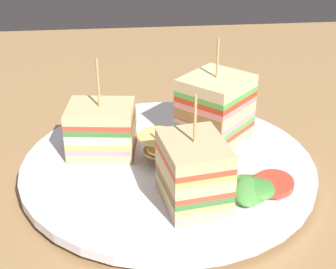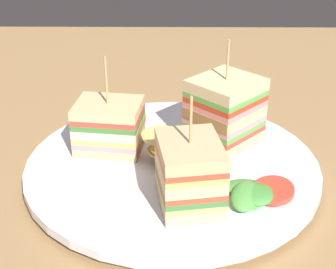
# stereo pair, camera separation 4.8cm
# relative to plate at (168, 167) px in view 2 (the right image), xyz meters

# --- Properties ---
(ground_plane) EXTENTS (1.06, 0.93, 0.02)m
(ground_plane) POSITION_rel_plate_xyz_m (0.00, 0.00, -0.02)
(ground_plane) COLOR #A27B4D
(plate) EXTENTS (0.29, 0.29, 0.02)m
(plate) POSITION_rel_plate_xyz_m (0.00, 0.00, 0.00)
(plate) COLOR white
(plate) RESTS_ON ground_plane
(sandwich_wedge_0) EXTENTS (0.07, 0.06, 0.10)m
(sandwich_wedge_0) POSITION_rel_plate_xyz_m (0.07, 0.01, 0.04)
(sandwich_wedge_0) COLOR #D6B486
(sandwich_wedge_0) RESTS_ON plate
(sandwich_wedge_1) EXTENTS (0.09, 0.09, 0.11)m
(sandwich_wedge_1) POSITION_rel_plate_xyz_m (-0.04, 0.05, 0.04)
(sandwich_wedge_1) COLOR #E2BD80
(sandwich_wedge_1) RESTS_ON plate
(sandwich_wedge_2) EXTENTS (0.06, 0.07, 0.10)m
(sandwich_wedge_2) POSITION_rel_plate_xyz_m (-0.03, -0.06, 0.03)
(sandwich_wedge_2) COLOR #D7B77D
(sandwich_wedge_2) RESTS_ON plate
(chip_pile) EXTENTS (0.06, 0.08, 0.03)m
(chip_pile) POSITION_rel_plate_xyz_m (0.01, 0.00, 0.02)
(chip_pile) COLOR #D7BA63
(chip_pile) RESTS_ON plate
(salad_garnish) EXTENTS (0.06, 0.06, 0.02)m
(salad_garnish) POSITION_rel_plate_xyz_m (0.06, 0.07, 0.01)
(salad_garnish) COLOR #488D3C
(salad_garnish) RESTS_ON plate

